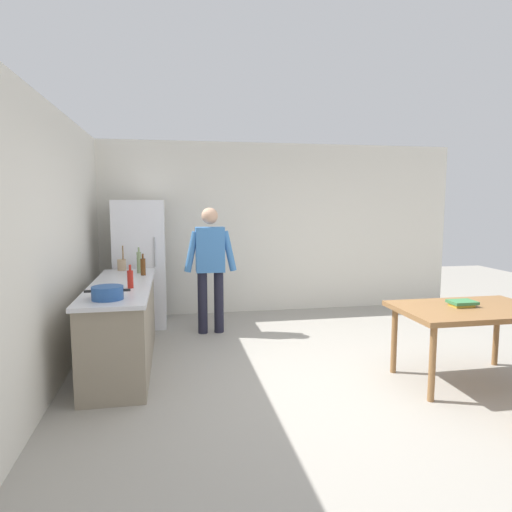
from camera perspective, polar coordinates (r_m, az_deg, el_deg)
name	(u,v)px	position (r m, az deg, el deg)	size (l,w,h in m)	color
ground_plane	(322,380)	(4.74, 8.30, -15.21)	(14.00, 14.00, 0.00)	#9E998E
wall_back	(263,228)	(7.30, 0.84, 3.54)	(6.40, 0.12, 2.70)	silver
wall_left	(43,249)	(4.51, -25.35, 0.81)	(0.12, 5.60, 2.70)	silver
kitchen_counter	(122,324)	(5.15, -16.58, -8.31)	(0.64, 2.20, 0.90)	gray
refrigerator	(140,264)	(6.62, -14.44, -0.94)	(0.70, 0.67, 1.80)	white
person	(210,262)	(6.06, -5.81, -0.71)	(0.70, 0.22, 1.70)	#1E1E2D
dining_table	(469,315)	(4.91, 25.40, -6.77)	(1.40, 0.90, 0.75)	olive
cooking_pot	(108,293)	(4.28, -18.28, -4.45)	(0.40, 0.28, 0.12)	#285193
utensil_jar	(122,264)	(6.02, -16.62, -1.01)	(0.11, 0.11, 0.32)	tan
bottle_vinegar_tall	(139,262)	(5.73, -14.58, -0.75)	(0.06, 0.06, 0.32)	gray
bottle_sauce_red	(130,279)	(4.76, -15.63, -2.79)	(0.06, 0.06, 0.24)	#B22319
bottle_beer_brown	(143,266)	(5.56, -14.11, -1.29)	(0.06, 0.06, 0.26)	#5B3314
book_stack	(462,303)	(4.90, 24.63, -5.46)	(0.25, 0.19, 0.06)	gold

